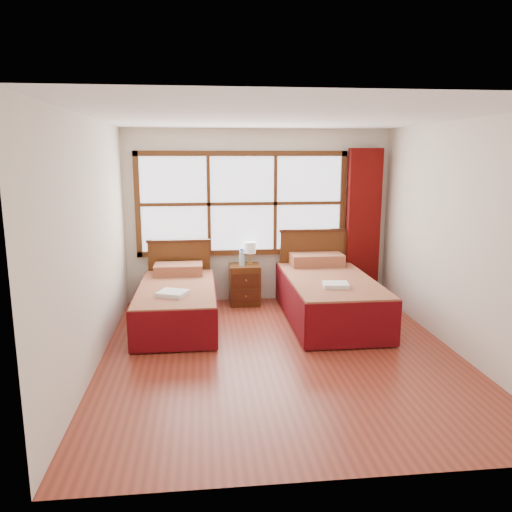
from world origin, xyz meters
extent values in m
plane|color=#923824|center=(0.00, 0.00, 0.00)|extent=(4.50, 4.50, 0.00)
plane|color=white|center=(0.00, 0.00, 2.60)|extent=(4.50, 4.50, 0.00)
plane|color=silver|center=(0.00, 2.25, 1.30)|extent=(4.00, 0.00, 4.00)
plane|color=silver|center=(-2.00, 0.00, 1.30)|extent=(0.00, 4.50, 4.50)
plane|color=silver|center=(2.00, 0.00, 1.30)|extent=(0.00, 4.50, 4.50)
cube|color=white|center=(-0.25, 2.22, 1.50)|extent=(3.00, 0.02, 1.40)
cube|color=#4F2911|center=(-0.25, 2.20, 0.76)|extent=(3.16, 0.06, 0.08)
cube|color=#4F2911|center=(-0.25, 2.20, 2.24)|extent=(3.16, 0.06, 0.08)
cube|color=#4F2911|center=(-1.79, 2.20, 1.50)|extent=(0.08, 0.06, 1.56)
cube|color=#4F2911|center=(1.29, 2.20, 1.50)|extent=(0.08, 0.06, 1.56)
cube|color=#4F2911|center=(-0.75, 2.20, 1.50)|extent=(0.05, 0.05, 1.40)
cube|color=#4F2911|center=(0.25, 2.20, 1.50)|extent=(0.05, 0.05, 1.40)
cube|color=#4F2911|center=(-0.25, 2.20, 1.50)|extent=(3.00, 0.05, 0.05)
cube|color=#5C0A09|center=(1.60, 2.11, 1.17)|extent=(0.50, 0.16, 2.30)
cube|color=#3C1B0C|center=(-1.21, 1.13, 0.14)|extent=(0.88, 1.76, 0.29)
cube|color=maroon|center=(-1.21, 1.13, 0.41)|extent=(0.98, 1.95, 0.24)
cube|color=#630A10|center=(-1.70, 1.13, 0.26)|extent=(0.03, 1.95, 0.49)
cube|color=#630A10|center=(-0.72, 1.13, 0.26)|extent=(0.03, 1.95, 0.49)
cube|color=#630A10|center=(-1.21, 0.16, 0.26)|extent=(0.98, 0.03, 0.49)
cube|color=maroon|center=(-1.21, 1.84, 0.60)|extent=(0.69, 0.40, 0.15)
cube|color=#4F2911|center=(-1.21, 2.14, 0.48)|extent=(0.92, 0.06, 0.95)
cube|color=#3C1B0C|center=(-1.21, 2.14, 0.96)|extent=(0.95, 0.08, 0.04)
cube|color=#3C1B0C|center=(0.84, 1.13, 0.16)|extent=(0.99, 1.99, 0.32)
cube|color=maroon|center=(0.84, 1.13, 0.46)|extent=(1.11, 2.20, 0.27)
cube|color=#630A10|center=(0.29, 1.13, 0.30)|extent=(0.03, 2.20, 0.55)
cube|color=#630A10|center=(1.40, 1.13, 0.30)|extent=(0.03, 2.20, 0.55)
cube|color=#630A10|center=(0.84, 0.04, 0.30)|extent=(1.11, 0.03, 0.55)
cube|color=maroon|center=(0.84, 1.93, 0.68)|extent=(0.78, 0.45, 0.17)
cube|color=#4F2911|center=(0.84, 2.14, 0.54)|extent=(1.04, 0.06, 1.08)
cube|color=#3C1B0C|center=(0.84, 2.14, 1.09)|extent=(1.08, 0.08, 0.04)
cube|color=#4F2911|center=(-0.24, 2.00, 0.30)|extent=(0.45, 0.40, 0.60)
cube|color=#3C1B0C|center=(-0.24, 1.79, 0.18)|extent=(0.40, 0.02, 0.18)
cube|color=#3C1B0C|center=(-0.24, 1.79, 0.42)|extent=(0.40, 0.02, 0.18)
sphere|color=olive|center=(-0.24, 1.77, 0.18)|extent=(0.03, 0.03, 0.03)
sphere|color=olive|center=(-0.24, 1.77, 0.42)|extent=(0.03, 0.03, 0.03)
cube|color=white|center=(-1.23, 0.72, 0.55)|extent=(0.43, 0.41, 0.05)
cube|color=white|center=(0.80, 0.66, 0.62)|extent=(0.34, 0.31, 0.05)
cylinder|color=gold|center=(-0.15, 2.08, 0.61)|extent=(0.10, 0.10, 0.02)
cylinder|color=gold|center=(-0.15, 2.08, 0.69)|extent=(0.02, 0.02, 0.14)
cylinder|color=silver|center=(-0.15, 2.08, 0.85)|extent=(0.17, 0.17, 0.17)
cylinder|color=#A9CBDA|center=(-0.29, 1.94, 0.72)|extent=(0.07, 0.07, 0.23)
cylinder|color=blue|center=(-0.29, 1.94, 0.85)|extent=(0.03, 0.03, 0.03)
cylinder|color=#A9CBDA|center=(-0.28, 1.93, 0.71)|extent=(0.07, 0.07, 0.22)
cylinder|color=blue|center=(-0.28, 1.93, 0.84)|extent=(0.03, 0.03, 0.03)
camera|label=1|loc=(-0.86, -5.25, 2.21)|focal=35.00mm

